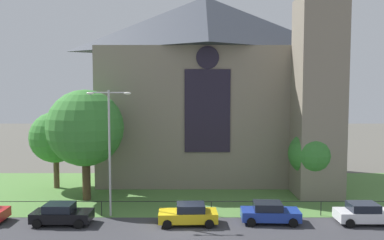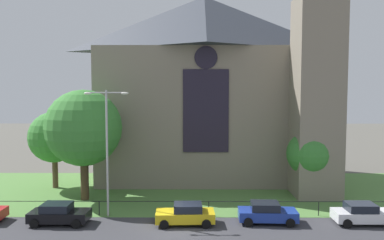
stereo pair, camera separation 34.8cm
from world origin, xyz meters
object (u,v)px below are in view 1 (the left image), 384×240
tree_left_near (83,128)px  parked_car_white (363,213)px  parked_car_black (60,214)px  parked_car_blue (268,213)px  streetlamp_near (107,138)px  church_building (211,85)px  parked_car_yellow (187,214)px  tree_right_near (308,154)px  tree_left_far (54,137)px

tree_left_near → parked_car_white: size_ratio=2.31×
parked_car_black → parked_car_blue: size_ratio=0.99×
streetlamp_near → parked_car_blue: bearing=-7.3°
parked_car_white → streetlamp_near: bearing=175.1°
church_building → parked_car_yellow: 18.19m
parked_car_yellow → parked_car_black: bearing=-2.5°
church_building → tree_left_near: 15.14m
church_building → parked_car_blue: church_building is taller
streetlamp_near → parked_car_white: 19.59m
parked_car_blue → tree_left_near: bearing=160.6°
parked_car_yellow → parked_car_white: bearing=178.4°
parked_car_blue → parked_car_white: same height
tree_right_near → parked_car_yellow: 13.62m
tree_right_near → parked_car_yellow: (-10.98, -7.39, -3.18)m
parked_car_blue → parked_car_white: (6.86, -0.19, 0.00)m
tree_left_near → parked_car_white: (21.84, -6.21, -5.62)m
church_building → parked_car_white: 20.62m
tree_left_near → parked_car_black: tree_left_near is taller
parked_car_black → parked_car_blue: same height
tree_right_near → parked_car_white: bearing=-76.2°
tree_left_far → tree_left_near: tree_left_near is taller
church_building → parked_car_yellow: church_building is taller
parked_car_blue → streetlamp_near: bearing=175.1°
tree_left_far → parked_car_white: bearing=-21.9°
parked_car_white → church_building: bearing=124.5°
church_building → tree_left_near: size_ratio=2.67×
church_building → parked_car_white: (10.26, -15.14, -9.53)m
tree_left_far → parked_car_white: size_ratio=1.80×
tree_left_far → parked_car_blue: size_ratio=1.77×
parked_car_black → parked_car_blue: bearing=2.1°
streetlamp_near → church_building: bearing=57.6°
tree_right_near → parked_car_yellow: bearing=-146.1°
parked_car_white → tree_right_near: bearing=104.2°
streetlamp_near → parked_car_black: streetlamp_near is taller
parked_car_yellow → parked_car_blue: bearing=-178.9°
tree_left_near → parked_car_white: 23.39m
parked_car_black → parked_car_yellow: size_ratio=0.99×
tree_left_far → tree_right_near: size_ratio=1.28×
tree_left_near → tree_left_far: bearing=134.4°
streetlamp_near → parked_car_blue: (11.92, -1.53, -5.27)m
tree_left_near → parked_car_blue: bearing=-21.9°
tree_right_near → parked_car_black: tree_right_near is taller
streetlamp_near → parked_car_black: 6.40m
church_building → tree_right_near: size_ratio=4.37×
streetlamp_near → parked_car_blue: streetlamp_near is taller
parked_car_white → tree_left_near: bearing=164.5°
tree_right_near → streetlamp_near: bearing=-162.0°
parked_car_yellow → parked_car_blue: 5.91m
tree_right_near → parked_car_white: size_ratio=1.41×
tree_left_far → parked_car_yellow: 17.51m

